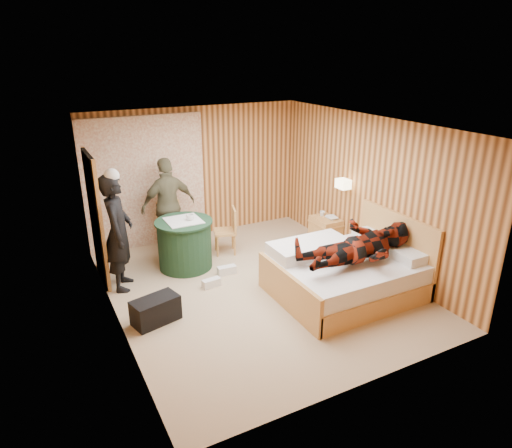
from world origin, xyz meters
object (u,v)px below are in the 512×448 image
man_at_table (169,205)px  man_on_bed (361,237)px  wall_lamp (343,184)px  round_table (185,244)px  chair_near (229,227)px  woman_standing (118,233)px  bed (346,273)px  nightstand (325,232)px  duffel_bag (156,310)px  chair_far (171,223)px

man_at_table → man_on_bed: man_on_bed is taller
wall_lamp → round_table: bearing=164.4°
round_table → chair_near: round_table is taller
woman_standing → bed: bearing=-101.5°
nightstand → duffel_bag: bearing=-163.5°
nightstand → woman_standing: woman_standing is taller
bed → chair_near: (-0.95, 2.15, 0.16)m
chair_near → duffel_bag: chair_near is taller
round_table → chair_near: 0.92m
wall_lamp → nightstand: size_ratio=0.45×
chair_far → duffel_bag: (-0.92, -2.16, -0.36)m
man_on_bed → woman_standing: bearing=146.5°
duffel_bag → bed: bearing=-25.2°
wall_lamp → chair_near: wall_lamp is taller
round_table → man_at_table: man_at_table is taller
man_at_table → duffel_bag: bearing=60.5°
round_table → chair_near: bearing=12.5°
chair_near → man_on_bed: size_ratio=0.48×
nightstand → chair_far: size_ratio=0.62×
wall_lamp → man_at_table: (-2.65, 1.54, -0.44)m
wall_lamp → duffel_bag: 3.81m
chair_far → duffel_bag: size_ratio=1.49×
bed → woman_standing: 3.46m
wall_lamp → man_on_bed: bearing=-118.3°
man_at_table → man_on_bed: size_ratio=0.97×
duffel_bag → man_on_bed: size_ratio=0.35×
nightstand → chair_far: (-2.61, 1.11, 0.25)m
woman_standing → nightstand: bearing=-73.4°
wall_lamp → man_at_table: bearing=149.9°
chair_far → man_at_table: man_at_table is taller
nightstand → round_table: 2.64m
woman_standing → man_on_bed: bearing=-104.5°
wall_lamp → man_at_table: man_at_table is taller
nightstand → duffel_bag: 3.69m
wall_lamp → woman_standing: (-3.74, 0.53, -0.40)m
chair_far → man_on_bed: size_ratio=0.53×
chair_far → man_on_bed: 3.51m
round_table → man_at_table: bearing=90.0°
chair_far → woman_standing: 1.50m
chair_near → man_on_bed: (0.98, -2.38, 0.50)m
bed → nightstand: bearing=64.4°
chair_far → man_at_table: (-0.00, 0.05, 0.32)m
bed → man_on_bed: man_on_bed is taller
nightstand → chair_near: size_ratio=0.68×
duffel_bag → man_on_bed: 3.02m
wall_lamp → man_on_bed: (-0.77, -1.44, -0.31)m
round_table → chair_far: 0.76m
bed → round_table: (-1.85, 1.95, 0.10)m
wall_lamp → duffel_bag: (-3.57, -0.68, -1.12)m
chair_far → round_table: bearing=-89.0°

